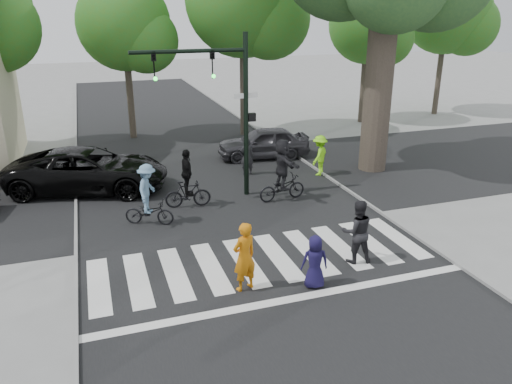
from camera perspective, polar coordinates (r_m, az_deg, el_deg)
ground at (r=13.61m, az=2.10°, el=-9.58°), size 120.00×120.00×0.00m
road_stem at (r=17.89m, az=-3.58°, el=-1.96°), size 10.00×70.00×0.01m
road_cross at (r=20.62m, az=-5.80°, el=1.05°), size 70.00×10.00×0.01m
curb_left at (r=17.38m, az=-19.89°, el=-3.74°), size 0.10×70.00×0.10m
curb_right at (r=19.69m, az=10.73°, el=-0.01°), size 0.10×70.00×0.10m
crosswalk at (r=14.14m, az=1.14°, el=-8.28°), size 10.00×3.85×0.01m
traffic_signal at (r=18.03m, az=-3.78°, el=11.11°), size 4.45×0.29×6.00m
bg_tree_2 at (r=27.75m, az=-14.27°, el=17.70°), size 5.04×4.80×8.40m
bg_tree_3 at (r=27.63m, az=-0.76°, el=20.69°), size 6.30×6.00×10.20m
bg_tree_4 at (r=31.76m, az=13.17°, el=17.79°), size 4.83×4.60×8.15m
bg_tree_5 at (r=35.70m, az=21.52°, el=18.36°), size 5.67×5.40×9.30m
pedestrian_woman at (r=12.58m, az=-1.35°, el=-7.41°), size 0.78×0.64×1.85m
pedestrian_child at (r=12.88m, az=6.73°, el=-7.93°), size 0.78×0.59×1.43m
pedestrian_adult at (r=14.20m, az=11.46°, el=-4.44°), size 1.03×0.87×1.86m
cyclist_left at (r=16.69m, az=-12.22°, el=-0.77°), size 1.73×1.22×2.08m
cyclist_mid at (r=17.93m, az=-7.85°, el=0.93°), size 1.68×1.03×2.14m
cyclist_right at (r=18.41m, az=3.03°, el=2.15°), size 1.90×1.77×2.34m
car_suv at (r=20.49m, az=-18.62°, el=2.39°), size 6.58×4.38×1.68m
car_grey at (r=23.84m, az=0.84°, el=5.66°), size 4.51×2.26×1.48m
bystander_hivis at (r=21.45m, az=7.28°, el=4.17°), size 1.26×1.23×1.73m
bystander_dark at (r=21.35m, az=-1.03°, el=4.08°), size 0.66×0.51×1.61m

